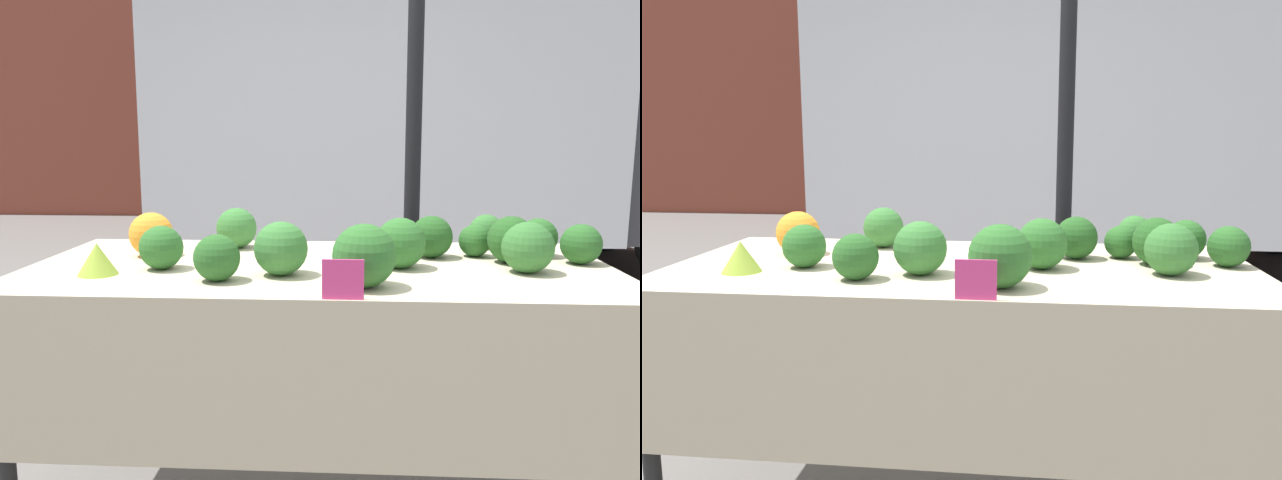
# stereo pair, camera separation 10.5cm
# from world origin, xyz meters

# --- Properties ---
(building_facade) EXTENTS (16.00, 0.60, 5.29)m
(building_facade) POSITION_xyz_m (0.00, 7.69, 2.64)
(building_facade) COLOR brown
(building_facade) RESTS_ON ground_plane
(tent_pole) EXTENTS (0.07, 0.07, 2.57)m
(tent_pole) POSITION_xyz_m (0.36, 0.79, 1.29)
(tent_pole) COLOR black
(tent_pole) RESTS_ON ground_plane
(parked_truck) EXTENTS (5.21, 2.25, 2.32)m
(parked_truck) POSITION_xyz_m (0.84, 3.91, 1.26)
(parked_truck) COLOR silver
(parked_truck) RESTS_ON ground_plane
(market_table) EXTENTS (1.86, 0.90, 0.80)m
(market_table) POSITION_xyz_m (0.00, -0.06, 0.71)
(market_table) COLOR beige
(market_table) RESTS_ON ground_plane
(orange_cauliflower) EXTENTS (0.15, 0.15, 0.15)m
(orange_cauliflower) POSITION_xyz_m (-0.59, 0.11, 0.88)
(orange_cauliflower) COLOR orange
(orange_cauliflower) RESTS_ON market_table
(romanesco_head) EXTENTS (0.12, 0.12, 0.10)m
(romanesco_head) POSITION_xyz_m (-0.66, -0.19, 0.85)
(romanesco_head) COLOR #93B238
(romanesco_head) RESTS_ON market_table
(broccoli_head_0) EXTENTS (0.16, 0.16, 0.16)m
(broccoli_head_0) POSITION_xyz_m (0.26, -0.04, 0.88)
(broccoli_head_0) COLOR #2D6628
(broccoli_head_0) RESTS_ON market_table
(broccoli_head_1) EXTENTS (0.15, 0.15, 0.15)m
(broccoli_head_1) POSITION_xyz_m (0.62, 0.06, 0.88)
(broccoli_head_1) COLOR #23511E
(broccoli_head_1) RESTS_ON market_table
(broccoli_head_2) EXTENTS (0.12, 0.12, 0.12)m
(broccoli_head_2) POSITION_xyz_m (0.60, 0.34, 0.87)
(broccoli_head_2) COLOR #336B2D
(broccoli_head_2) RESTS_ON market_table
(broccoli_head_3) EXTENTS (0.15, 0.15, 0.15)m
(broccoli_head_3) POSITION_xyz_m (-0.33, 0.28, 0.88)
(broccoli_head_3) COLOR #387533
(broccoli_head_3) RESTS_ON market_table
(broccoli_head_4) EXTENTS (0.13, 0.13, 0.13)m
(broccoli_head_4) POSITION_xyz_m (0.74, 0.18, 0.87)
(broccoli_head_4) COLOR #285B23
(broccoli_head_4) RESTS_ON market_table
(broccoli_head_5) EXTENTS (0.14, 0.14, 0.14)m
(broccoli_head_5) POSITION_xyz_m (0.37, 0.14, 0.88)
(broccoli_head_5) COLOR #23511E
(broccoli_head_5) RESTS_ON market_table
(broccoli_head_6) EXTENTS (0.14, 0.14, 0.14)m
(broccoli_head_6) POSITION_xyz_m (-0.49, -0.10, 0.87)
(broccoli_head_6) COLOR #2D6628
(broccoli_head_6) RESTS_ON market_table
(broccoli_head_7) EXTENTS (0.16, 0.16, 0.16)m
(broccoli_head_7) POSITION_xyz_m (0.64, -0.09, 0.88)
(broccoli_head_7) COLOR #336B2D
(broccoli_head_7) RESTS_ON market_table
(broccoli_head_8) EXTENTS (0.13, 0.13, 0.13)m
(broccoli_head_8) POSITION_xyz_m (0.84, 0.06, 0.87)
(broccoli_head_8) COLOR #285B23
(broccoli_head_8) RESTS_ON market_table
(broccoli_head_9) EXTENTS (0.13, 0.13, 0.13)m
(broccoli_head_9) POSITION_xyz_m (-0.28, -0.25, 0.87)
(broccoli_head_9) COLOR #285B23
(broccoli_head_9) RESTS_ON market_table
(broccoli_head_10) EXTENTS (0.16, 0.16, 0.16)m
(broccoli_head_10) POSITION_xyz_m (-0.11, -0.16, 0.89)
(broccoli_head_10) COLOR #387533
(broccoli_head_10) RESTS_ON market_table
(broccoli_head_11) EXTENTS (0.11, 0.11, 0.11)m
(broccoli_head_11) POSITION_xyz_m (0.52, 0.17, 0.86)
(broccoli_head_11) COLOR #285B23
(broccoli_head_11) RESTS_ON market_table
(broccoli_head_12) EXTENTS (0.18, 0.18, 0.18)m
(broccoli_head_12) POSITION_xyz_m (0.14, -0.30, 0.89)
(broccoli_head_12) COLOR #2D6628
(broccoli_head_12) RESTS_ON market_table
(price_sign) EXTENTS (0.11, 0.01, 0.10)m
(price_sign) POSITION_xyz_m (0.08, -0.43, 0.86)
(price_sign) COLOR #E53D84
(price_sign) RESTS_ON market_table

